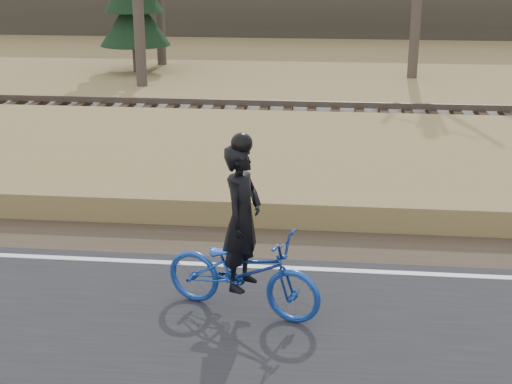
# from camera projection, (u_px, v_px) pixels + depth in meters

# --- Properties ---
(ground) EXTENTS (120.00, 120.00, 0.00)m
(ground) POSITION_uv_depth(u_px,v_px,m) (292.00, 278.00, 10.06)
(ground) COLOR olive
(ground) RESTS_ON ground
(road) EXTENTS (120.00, 6.00, 0.06)m
(road) POSITION_uv_depth(u_px,v_px,m) (279.00, 377.00, 7.70)
(road) COLOR black
(road) RESTS_ON ground
(edge_line) EXTENTS (120.00, 0.12, 0.01)m
(edge_line) POSITION_uv_depth(u_px,v_px,m) (293.00, 268.00, 10.23)
(edge_line) COLOR silver
(edge_line) RESTS_ON road
(shoulder) EXTENTS (120.00, 1.60, 0.04)m
(shoulder) POSITION_uv_depth(u_px,v_px,m) (296.00, 244.00, 11.18)
(shoulder) COLOR #473A2B
(shoulder) RESTS_ON ground
(embankment) EXTENTS (120.00, 5.00, 0.44)m
(embankment) POSITION_uv_depth(u_px,v_px,m) (304.00, 174.00, 13.94)
(embankment) COLOR olive
(embankment) RESTS_ON ground
(ballast) EXTENTS (120.00, 3.00, 0.45)m
(ballast) POSITION_uv_depth(u_px,v_px,m) (311.00, 128.00, 17.51)
(ballast) COLOR slate
(ballast) RESTS_ON ground
(railroad) EXTENTS (120.00, 2.40, 0.29)m
(railroad) POSITION_uv_depth(u_px,v_px,m) (311.00, 116.00, 17.41)
(railroad) COLOR black
(railroad) RESTS_ON ballast
(cyclist) EXTENTS (2.20, 1.33, 2.32)m
(cyclist) POSITION_uv_depth(u_px,v_px,m) (242.00, 258.00, 8.81)
(cyclist) COLOR #163B97
(cyclist) RESTS_ON road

